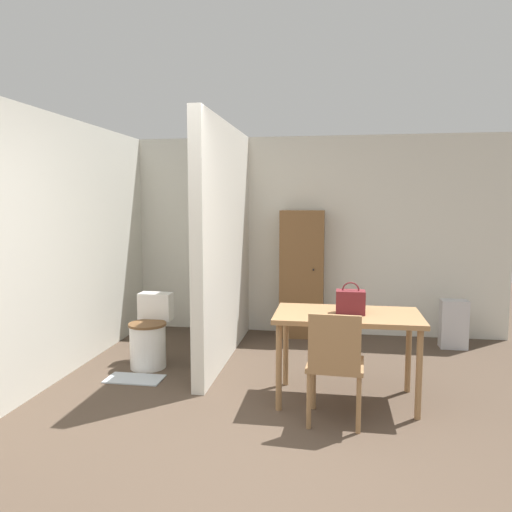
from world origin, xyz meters
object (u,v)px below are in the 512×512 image
object	(u,v)px
wooden_chair	(335,362)
handbag	(350,302)
space_heater	(454,324)
dining_table	(347,323)
wooden_cabinet	(302,274)
toilet	(150,336)

from	to	relation	value
wooden_chair	handbag	world-z (taller)	handbag
handbag	space_heater	world-z (taller)	handbag
dining_table	wooden_cabinet	bearing A→B (deg)	104.48
handbag	wooden_cabinet	distance (m)	2.08
wooden_cabinet	wooden_chair	bearing A→B (deg)	-80.44
dining_table	handbag	world-z (taller)	handbag
handbag	space_heater	bearing A→B (deg)	54.93
wooden_chair	handbag	distance (m)	0.61
dining_table	wooden_cabinet	distance (m)	2.06
toilet	wooden_cabinet	xyz separation A→B (m)	(1.47, 1.39, 0.48)
wooden_chair	handbag	bearing A→B (deg)	78.88
wooden_chair	space_heater	world-z (taller)	wooden_chair
handbag	space_heater	xyz separation A→B (m)	(1.23, 1.76, -0.58)
wooden_chair	wooden_cabinet	bearing A→B (deg)	102.76
dining_table	wooden_cabinet	world-z (taller)	wooden_cabinet
dining_table	wooden_cabinet	size ratio (longest dim) A/B	0.77
wooden_cabinet	space_heater	world-z (taller)	wooden_cabinet
toilet	wooden_cabinet	size ratio (longest dim) A/B	0.46
dining_table	toilet	xyz separation A→B (m)	(-1.98, 0.60, -0.36)
handbag	space_heater	distance (m)	2.22
wooden_chair	space_heater	size ratio (longest dim) A/B	1.56
dining_table	wooden_chair	xyz separation A→B (m)	(-0.10, -0.48, -0.18)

